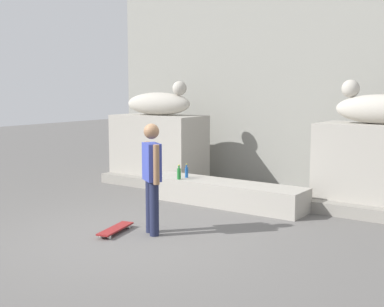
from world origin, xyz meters
name	(u,v)px	position (x,y,z in m)	size (l,w,h in m)	color
ground_plane	(134,237)	(0.00, 0.00, 0.00)	(40.00, 40.00, 0.00)	#605E5B
facade_wall	(289,56)	(0.00, 5.31, 2.88)	(9.12, 0.60, 5.77)	gray
pedestal_left	(159,149)	(-2.48, 3.69, 0.78)	(2.10, 1.11, 1.56)	#A39E93
pedestal_right	(378,168)	(2.48, 3.69, 0.78)	(2.10, 1.11, 1.56)	#A39E93
statue_reclining_left	(160,103)	(-2.44, 3.70, 1.84)	(1.66, 0.78, 0.78)	#B7B1A4
statue_reclining_right	(379,108)	(2.44, 3.69, 1.84)	(1.61, 0.58, 0.78)	#B7B1A4
ledge_block	(225,193)	(0.00, 2.56, 0.22)	(3.15, 0.74, 0.44)	#A39E93
skater	(152,174)	(0.10, 0.30, 0.92)	(0.46, 0.37, 1.67)	#1E233F
skateboard	(115,229)	(-0.39, 0.01, 0.06)	(0.38, 0.82, 0.08)	maroon
bottle_blue	(187,172)	(-0.85, 2.52, 0.55)	(0.06, 0.06, 0.27)	#194C99
bottle_green	(179,173)	(-0.86, 2.28, 0.56)	(0.07, 0.07, 0.28)	#1E722D
stair_step	(239,194)	(0.00, 3.12, 0.11)	(7.05, 0.50, 0.21)	gray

